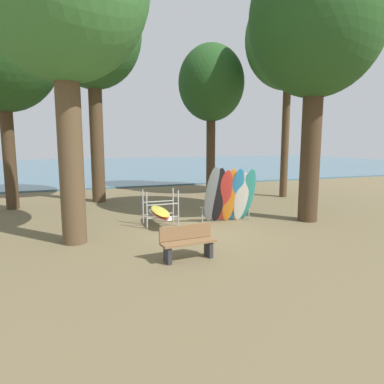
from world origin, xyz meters
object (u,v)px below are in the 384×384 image
(tree_far_right_back, at_px, (1,45))
(park_bench, at_px, (188,241))
(tree_mid_behind, at_px, (211,84))
(leaning_board_pile, at_px, (230,196))
(tree_foreground_right, at_px, (317,21))
(board_storage_rack, at_px, (160,212))
(tree_deep_back, at_px, (93,34))
(tree_far_left_back, at_px, (289,39))

(tree_far_right_back, height_order, park_bench, tree_far_right_back)
(tree_mid_behind, height_order, leaning_board_pile, tree_mid_behind)
(tree_foreground_right, relative_size, tree_mid_behind, 1.18)
(tree_far_right_back, bearing_deg, board_storage_rack, -44.54)
(tree_deep_back, bearing_deg, park_bench, -82.09)
(leaning_board_pile, distance_m, park_bench, 4.13)
(tree_far_left_back, xyz_separation_m, tree_deep_back, (-9.24, 1.84, -0.17))
(tree_mid_behind, xyz_separation_m, tree_far_right_back, (-10.12, -1.86, 0.72))
(tree_mid_behind, relative_size, leaning_board_pile, 3.93)
(tree_mid_behind, height_order, board_storage_rack, tree_mid_behind)
(tree_deep_back, bearing_deg, leaning_board_pile, -57.25)
(tree_far_right_back, xyz_separation_m, board_storage_rack, (5.22, -5.13, -6.29))
(tree_foreground_right, bearing_deg, tree_mid_behind, 92.91)
(leaning_board_pile, xyz_separation_m, board_storage_rack, (-2.44, 0.48, -0.52))
(tree_mid_behind, distance_m, board_storage_rack, 10.20)
(tree_far_right_back, xyz_separation_m, tree_deep_back, (3.69, 0.55, 0.95))
(tree_far_left_back, relative_size, tree_deep_back, 1.00)
(tree_deep_back, relative_size, board_storage_rack, 4.87)
(board_storage_rack, height_order, park_bench, board_storage_rack)
(board_storage_rack, bearing_deg, tree_foreground_right, -12.05)
(tree_foreground_right, relative_size, board_storage_rack, 4.57)
(tree_foreground_right, bearing_deg, park_bench, -156.23)
(tree_foreground_right, bearing_deg, tree_far_right_back, 149.24)
(tree_foreground_right, height_order, tree_deep_back, tree_deep_back)
(park_bench, bearing_deg, leaning_board_pile, 49.17)
(tree_mid_behind, height_order, tree_far_left_back, tree_far_left_back)
(tree_far_right_back, bearing_deg, tree_mid_behind, 10.43)
(park_bench, bearing_deg, tree_mid_behind, 64.08)
(tree_far_right_back, xyz_separation_m, park_bench, (4.98, -8.71, -6.31))
(tree_foreground_right, height_order, park_bench, tree_foreground_right)
(tree_far_right_back, relative_size, park_bench, 6.65)
(tree_foreground_right, bearing_deg, board_storage_rack, 167.95)
(tree_far_left_back, distance_m, board_storage_rack, 11.36)
(leaning_board_pile, bearing_deg, park_bench, -130.83)
(tree_far_left_back, xyz_separation_m, board_storage_rack, (-7.71, -3.85, -7.41))
(tree_foreground_right, height_order, tree_far_right_back, tree_foreground_right)
(tree_far_left_back, height_order, tree_far_right_back, tree_far_left_back)
(tree_foreground_right, xyz_separation_m, park_bench, (-5.55, -2.45, -6.52))
(tree_foreground_right, bearing_deg, tree_deep_back, 135.09)
(tree_deep_back, relative_size, leaning_board_pile, 4.95)
(tree_far_left_back, height_order, park_bench, tree_far_left_back)
(tree_far_right_back, distance_m, board_storage_rack, 9.65)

